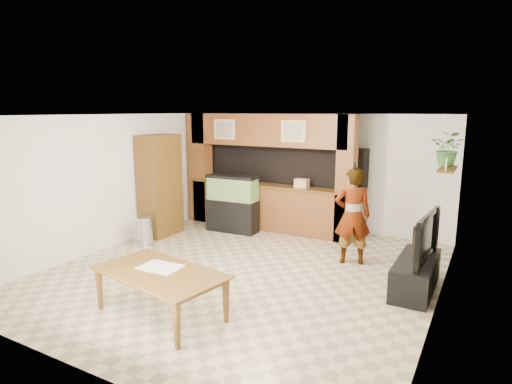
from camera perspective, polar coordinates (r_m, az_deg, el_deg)
The scene contains 20 objects.
floor at distance 7.37m, azimuth -1.52°, elevation -10.46°, with size 6.50×6.50×0.00m, color #C5AE88.
ceiling at distance 6.87m, azimuth -1.63°, elevation 10.19°, with size 6.50×6.50×0.00m, color white.
wall_back at distance 9.90m, azimuth 8.07°, elevation 2.76°, with size 6.00×6.00×0.00m, color silver.
wall_left at distance 8.89m, azimuth -18.45°, elevation 1.39°, with size 6.50×6.50×0.00m, color silver.
wall_right at distance 6.08m, azimuth 23.56°, elevation -3.19°, with size 6.50×6.50×0.00m, color silver.
partition at distance 9.73m, azimuth 1.54°, elevation 2.80°, with size 4.20×0.99×2.60m.
wall_clock at distance 9.49m, azimuth -14.08°, elevation 5.85°, with size 0.05×0.25×0.25m.
wall_shelf at distance 7.94m, azimuth 24.16°, elevation 2.82°, with size 0.25×0.90×0.04m, color brown.
pantry_cabinet at distance 9.41m, azimuth -12.70°, elevation 0.86°, with size 0.54×0.89×2.17m, color brown.
trash_can at distance 8.91m, azimuth -14.60°, elevation -5.05°, with size 0.32×0.32×0.58m, color #B2B2B7.
aquarium at distance 9.52m, azimuth -3.14°, elevation -1.64°, with size 1.14×0.43×1.27m.
tv_stand at distance 7.00m, azimuth 20.52°, elevation -10.25°, with size 0.53×1.45×0.48m, color black.
television at distance 6.81m, azimuth 20.86°, elevation -5.50°, with size 1.25×0.16×0.72m, color black.
photo_frame at distance 7.61m, azimuth 24.01°, elevation 3.43°, with size 0.03×0.15×0.20m, color tan.
potted_plant at distance 8.21m, azimuth 24.32°, elevation 5.30°, with size 0.54×0.47×0.60m, color #366C2B.
person at distance 7.67m, azimuth 12.76°, elevation -3.12°, with size 0.63×0.41×1.72m, color #957D52.
microphone at distance 7.34m, azimuth 13.07°, elevation 3.41°, with size 0.03×0.03×0.15m, color black.
dining_table at distance 5.89m, azimuth -12.87°, elevation -13.17°, with size 1.77×0.99×0.62m, color brown.
newspaper_a at distance 5.92m, azimuth -12.64°, elevation -9.74°, with size 0.55×0.40×0.01m, color silver.
counter_box at distance 9.20m, azimuth 6.14°, elevation 1.15°, with size 0.29×0.19×0.19m, color tan.
Camera 1 is at (3.51, -5.90, 2.69)m, focal length 30.00 mm.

